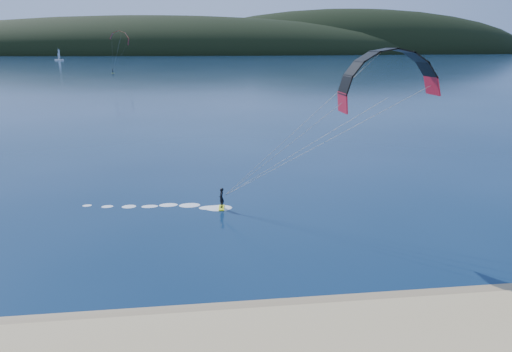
% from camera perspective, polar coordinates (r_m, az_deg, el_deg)
% --- Properties ---
extents(wet_sand, '(220.00, 2.50, 0.10)m').
position_cam_1_polar(wet_sand, '(21.64, -4.29, -16.95)').
color(wet_sand, '#907753').
rests_on(wet_sand, ground).
extents(headland, '(1200.00, 310.00, 140.00)m').
position_cam_1_polar(headland, '(759.11, -7.29, 14.60)').
color(headland, black).
rests_on(headland, ground).
extents(kitesurfer_near, '(23.96, 8.22, 13.37)m').
position_cam_1_polar(kitesurfer_near, '(30.13, 14.10, 8.42)').
color(kitesurfer_near, yellow).
rests_on(kitesurfer_near, ground).
extents(kitesurfer_far, '(9.79, 7.41, 17.12)m').
position_cam_1_polar(kitesurfer_far, '(216.53, -16.36, 15.58)').
color(kitesurfer_far, yellow).
rests_on(kitesurfer_far, ground).
extents(sailboat, '(7.43, 4.61, 10.34)m').
position_cam_1_polar(sailboat, '(437.04, -22.94, 12.98)').
color(sailboat, white).
rests_on(sailboat, ground).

